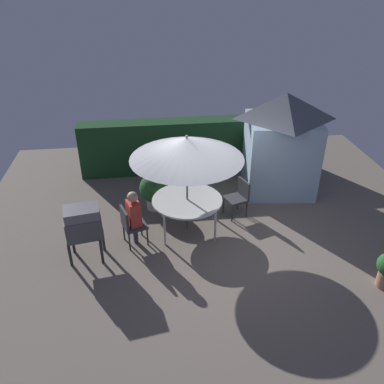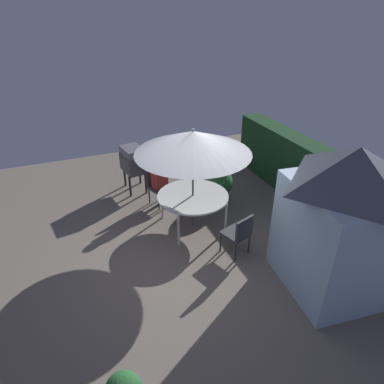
# 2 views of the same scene
# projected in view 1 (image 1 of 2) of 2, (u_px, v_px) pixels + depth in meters

# --- Properties ---
(ground_plane) EXTENTS (11.00, 11.00, 0.00)m
(ground_plane) POSITION_uv_depth(u_px,v_px,m) (216.00, 239.00, 8.77)
(ground_plane) COLOR #6B6056
(hedge_backdrop) EXTENTS (6.50, 0.59, 1.51)m
(hedge_backdrop) POSITION_uv_depth(u_px,v_px,m) (196.00, 145.00, 11.40)
(hedge_backdrop) COLOR #193D1E
(hedge_backdrop) RESTS_ON ground
(garden_shed) EXTENTS (2.01, 1.87, 2.61)m
(garden_shed) POSITION_uv_depth(u_px,v_px,m) (281.00, 142.00, 10.10)
(garden_shed) COLOR #9EBCD1
(garden_shed) RESTS_ON ground
(patio_table) EXTENTS (1.55, 1.55, 0.78)m
(patio_table) POSITION_uv_depth(u_px,v_px,m) (187.00, 201.00, 8.78)
(patio_table) COLOR white
(patio_table) RESTS_ON ground
(patio_umbrella) EXTENTS (2.39, 2.39, 2.29)m
(patio_umbrella) POSITION_uv_depth(u_px,v_px,m) (187.00, 148.00, 8.14)
(patio_umbrella) COLOR #4C4C51
(patio_umbrella) RESTS_ON ground
(bbq_grill) EXTENTS (0.78, 0.61, 1.20)m
(bbq_grill) POSITION_uv_depth(u_px,v_px,m) (83.00, 223.00, 7.82)
(bbq_grill) COLOR #47474C
(bbq_grill) RESTS_ON ground
(chair_near_shed) EXTENTS (0.59, 0.58, 0.90)m
(chair_near_shed) POSITION_uv_depth(u_px,v_px,m) (131.00, 223.00, 8.40)
(chair_near_shed) COLOR #38383D
(chair_near_shed) RESTS_ON ground
(chair_far_side) EXTENTS (0.59, 0.59, 0.90)m
(chair_far_side) POSITION_uv_depth(u_px,v_px,m) (239.00, 196.00, 9.40)
(chair_far_side) COLOR #38383D
(chair_far_side) RESTS_ON ground
(potted_plant_by_shed) EXTENTS (0.71, 0.71, 0.92)m
(potted_plant_by_shed) POSITION_uv_depth(u_px,v_px,m) (154.00, 190.00, 9.64)
(potted_plant_by_shed) COLOR silver
(potted_plant_by_shed) RESTS_ON ground
(person_in_red) EXTENTS (0.33, 0.40, 1.26)m
(person_in_red) POSITION_uv_depth(u_px,v_px,m) (134.00, 212.00, 8.30)
(person_in_red) COLOR #CC3D33
(person_in_red) RESTS_ON ground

